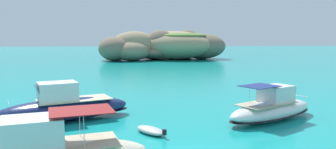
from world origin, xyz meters
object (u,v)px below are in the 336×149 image
Objects in this scene: islet_small at (126,48)px; dinghy_tender at (151,130)px; motorboat_navy at (64,107)px; islet_large at (177,46)px; motorboat_white at (272,109)px.

islet_small reaches higher than dinghy_tender.
motorboat_navy is 7.77m from dinghy_tender.
dinghy_tender is at bearing -32.33° from motorboat_navy.
motorboat_navy reaches higher than dinghy_tender.
islet_large is 1.63× the size of islet_small.
islet_large is 2.84× the size of motorboat_navy.
islet_large is 3.29× the size of motorboat_white.
motorboat_navy reaches higher than motorboat_white.
islet_large is 69.48m from motorboat_white.
motorboat_white is at bearing 16.56° from dinghy_tender.
islet_large is 14.88m from islet_small.
islet_small is at bearing -164.15° from islet_large.
dinghy_tender is (-9.52, -2.83, -0.67)m from motorboat_white.
islet_large is at bearing 89.44° from motorboat_white.
islet_small reaches higher than motorboat_white.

